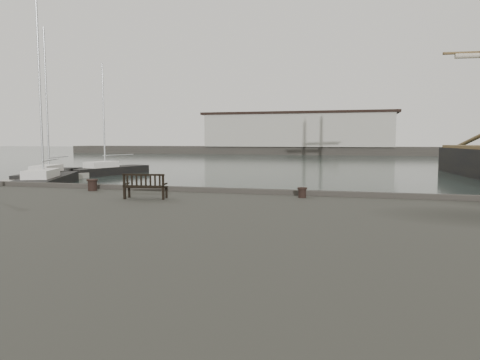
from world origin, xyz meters
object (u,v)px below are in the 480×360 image
object	(u,v)px
bollard_right	(302,193)
yacht_b	(52,177)
yacht_d	(109,172)
bench	(146,191)
bollard_left	(92,185)
yacht_c	(46,184)

from	to	relation	value
bollard_right	yacht_b	bearing A→B (deg)	143.80
yacht_b	yacht_d	size ratio (longest dim) A/B	1.17
bench	bollard_left	size ratio (longest dim) A/B	3.29
bench	yacht_b	world-z (taller)	yacht_b
yacht_c	bollard_left	bearing A→B (deg)	-69.43
bollard_left	yacht_b	bearing A→B (deg)	131.94
bench	yacht_b	xyz separation A→B (m)	(-19.38, 19.65, -1.58)
yacht_b	yacht_c	xyz separation A→B (m)	(3.45, -5.07, -0.00)
yacht_d	bench	bearing A→B (deg)	-40.18
bench	yacht_b	bearing A→B (deg)	126.35
yacht_d	bollard_right	bearing A→B (deg)	-31.20
bollard_left	bollard_right	xyz separation A→B (m)	(8.40, 0.03, -0.05)
bollard_left	yacht_c	distance (m)	18.27
bench	yacht_d	bearing A→B (deg)	115.69
yacht_c	bollard_right	bearing A→B (deg)	-55.43
bollard_right	yacht_c	distance (m)	24.87
yacht_b	bollard_left	bearing A→B (deg)	-64.15
yacht_c	yacht_d	distance (m)	11.83
bollard_left	yacht_c	xyz separation A→B (m)	(-12.77, 12.98, -1.55)
yacht_c	yacht_d	world-z (taller)	yacht_c
bench	yacht_c	world-z (taller)	yacht_c
yacht_d	yacht_b	bearing A→B (deg)	-88.49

